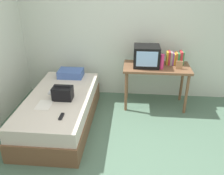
{
  "coord_description": "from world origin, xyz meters",
  "views": [
    {
      "loc": [
        0.17,
        -2.5,
        2.29
      ],
      "look_at": [
        -0.15,
        1.07,
        0.55
      ],
      "focal_mm": 38.81,
      "sensor_mm": 36.0,
      "label": 1
    }
  ],
  "objects_px": {
    "remote_silver": "(50,92)",
    "desk": "(156,72)",
    "tv": "(146,56)",
    "remote_dark": "(61,116)",
    "water_bottle": "(162,62)",
    "pillow": "(71,73)",
    "bed": "(60,110)",
    "handbag": "(63,93)",
    "book_row": "(175,58)",
    "picture_frame": "(179,65)",
    "magazine": "(44,105)"
  },
  "relations": [
    {
      "from": "desk",
      "to": "book_row",
      "type": "distance_m",
      "value": 0.41
    },
    {
      "from": "remote_silver",
      "to": "pillow",
      "type": "bearing_deg",
      "value": 75.28
    },
    {
      "from": "picture_frame",
      "to": "remote_silver",
      "type": "bearing_deg",
      "value": -165.13
    },
    {
      "from": "bed",
      "to": "magazine",
      "type": "distance_m",
      "value": 0.42
    },
    {
      "from": "picture_frame",
      "to": "handbag",
      "type": "xyz_separation_m",
      "value": [
        -1.83,
        -0.75,
        -0.24
      ]
    },
    {
      "from": "picture_frame",
      "to": "remote_silver",
      "type": "height_order",
      "value": "picture_frame"
    },
    {
      "from": "tv",
      "to": "picture_frame",
      "type": "height_order",
      "value": "tv"
    },
    {
      "from": "water_bottle",
      "to": "handbag",
      "type": "height_order",
      "value": "water_bottle"
    },
    {
      "from": "magazine",
      "to": "remote_silver",
      "type": "height_order",
      "value": "remote_silver"
    },
    {
      "from": "tv",
      "to": "remote_dark",
      "type": "xyz_separation_m",
      "value": [
        -1.16,
        -1.34,
        -0.44
      ]
    },
    {
      "from": "desk",
      "to": "handbag",
      "type": "bearing_deg",
      "value": -150.22
    },
    {
      "from": "water_bottle",
      "to": "pillow",
      "type": "height_order",
      "value": "water_bottle"
    },
    {
      "from": "book_row",
      "to": "remote_dark",
      "type": "relative_size",
      "value": 1.91
    },
    {
      "from": "handbag",
      "to": "remote_dark",
      "type": "bearing_deg",
      "value": -77.29
    },
    {
      "from": "tv",
      "to": "book_row",
      "type": "xyz_separation_m",
      "value": [
        0.51,
        0.13,
        -0.07
      ]
    },
    {
      "from": "pillow",
      "to": "magazine",
      "type": "bearing_deg",
      "value": -97.39
    },
    {
      "from": "remote_silver",
      "to": "water_bottle",
      "type": "bearing_deg",
      "value": 16.53
    },
    {
      "from": "book_row",
      "to": "water_bottle",
      "type": "bearing_deg",
      "value": -135.83
    },
    {
      "from": "water_bottle",
      "to": "magazine",
      "type": "relative_size",
      "value": 0.89
    },
    {
      "from": "tv",
      "to": "remote_silver",
      "type": "bearing_deg",
      "value": -157.11
    },
    {
      "from": "remote_dark",
      "to": "remote_silver",
      "type": "bearing_deg",
      "value": 118.59
    },
    {
      "from": "bed",
      "to": "water_bottle",
      "type": "distance_m",
      "value": 1.86
    },
    {
      "from": "water_bottle",
      "to": "bed",
      "type": "bearing_deg",
      "value": -158.82
    },
    {
      "from": "bed",
      "to": "pillow",
      "type": "xyz_separation_m",
      "value": [
        0.01,
        0.77,
        0.33
      ]
    },
    {
      "from": "picture_frame",
      "to": "handbag",
      "type": "bearing_deg",
      "value": -157.84
    },
    {
      "from": "pillow",
      "to": "magazine",
      "type": "xyz_separation_m",
      "value": [
        -0.14,
        -1.07,
        -0.06
      ]
    },
    {
      "from": "desk",
      "to": "book_row",
      "type": "xyz_separation_m",
      "value": [
        0.32,
        0.13,
        0.21
      ]
    },
    {
      "from": "remote_dark",
      "to": "water_bottle",
      "type": "bearing_deg",
      "value": 40.83
    },
    {
      "from": "desk",
      "to": "picture_frame",
      "type": "xyz_separation_m",
      "value": [
        0.37,
        -0.09,
        0.17
      ]
    },
    {
      "from": "desk",
      "to": "tv",
      "type": "height_order",
      "value": "tv"
    },
    {
      "from": "bed",
      "to": "magazine",
      "type": "relative_size",
      "value": 6.9
    },
    {
      "from": "tv",
      "to": "book_row",
      "type": "relative_size",
      "value": 1.48
    },
    {
      "from": "bed",
      "to": "pillow",
      "type": "bearing_deg",
      "value": 89.45
    },
    {
      "from": "desk",
      "to": "handbag",
      "type": "xyz_separation_m",
      "value": [
        -1.47,
        -0.84,
        -0.07
      ]
    },
    {
      "from": "bed",
      "to": "tv",
      "type": "xyz_separation_m",
      "value": [
        1.37,
        0.75,
        0.71
      ]
    },
    {
      "from": "book_row",
      "to": "desk",
      "type": "bearing_deg",
      "value": -157.74
    },
    {
      "from": "desk",
      "to": "remote_dark",
      "type": "xyz_separation_m",
      "value": [
        -1.35,
        -1.34,
        -0.16
      ]
    },
    {
      "from": "book_row",
      "to": "handbag",
      "type": "relative_size",
      "value": 0.99
    },
    {
      "from": "bed",
      "to": "book_row",
      "type": "relative_size",
      "value": 6.73
    },
    {
      "from": "pillow",
      "to": "magazine",
      "type": "relative_size",
      "value": 1.54
    },
    {
      "from": "remote_silver",
      "to": "desk",
      "type": "bearing_deg",
      "value": 20.57
    },
    {
      "from": "book_row",
      "to": "bed",
      "type": "bearing_deg",
      "value": -154.98
    },
    {
      "from": "water_bottle",
      "to": "book_row",
      "type": "xyz_separation_m",
      "value": [
        0.26,
        0.25,
        -0.02
      ]
    },
    {
      "from": "remote_silver",
      "to": "handbag",
      "type": "bearing_deg",
      "value": -35.73
    },
    {
      "from": "desk",
      "to": "book_row",
      "type": "bearing_deg",
      "value": 22.26
    },
    {
      "from": "pillow",
      "to": "magazine",
      "type": "distance_m",
      "value": 1.08
    },
    {
      "from": "desk",
      "to": "pillow",
      "type": "bearing_deg",
      "value": 179.32
    },
    {
      "from": "picture_frame",
      "to": "remote_silver",
      "type": "distance_m",
      "value": 2.19
    },
    {
      "from": "water_bottle",
      "to": "magazine",
      "type": "distance_m",
      "value": 2.03
    },
    {
      "from": "desk",
      "to": "book_row",
      "type": "height_order",
      "value": "book_row"
    }
  ]
}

